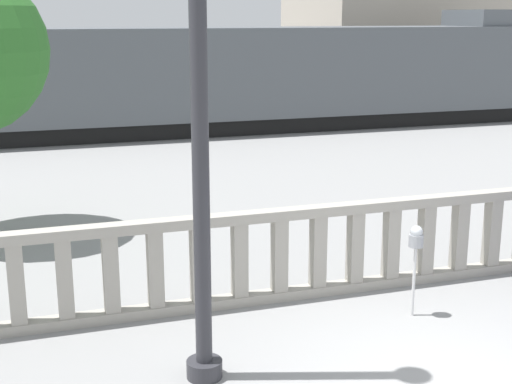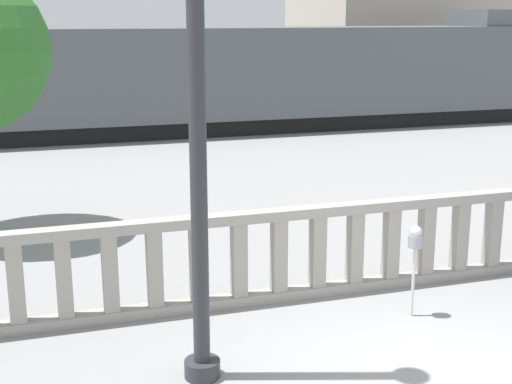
% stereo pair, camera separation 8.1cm
% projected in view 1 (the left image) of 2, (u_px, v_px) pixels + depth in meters
% --- Properties ---
extents(balustrade, '(13.05, 0.24, 1.33)m').
position_uv_depth(balustrade, '(337.00, 249.00, 10.26)').
color(balustrade, '#9E998E').
rests_on(balustrade, ground).
extents(lamppost, '(0.40, 0.40, 6.32)m').
position_uv_depth(lamppost, '(199.00, 68.00, 7.16)').
color(lamppost, '#2D2D33').
rests_on(lamppost, ground).
extents(parking_meter, '(0.19, 0.19, 1.26)m').
position_uv_depth(parking_meter, '(416.00, 243.00, 9.37)').
color(parking_meter, silver).
rests_on(parking_meter, ground).
extents(train_near, '(27.73, 3.05, 4.13)m').
position_uv_depth(train_near, '(185.00, 79.00, 24.03)').
color(train_near, black).
rests_on(train_near, ground).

